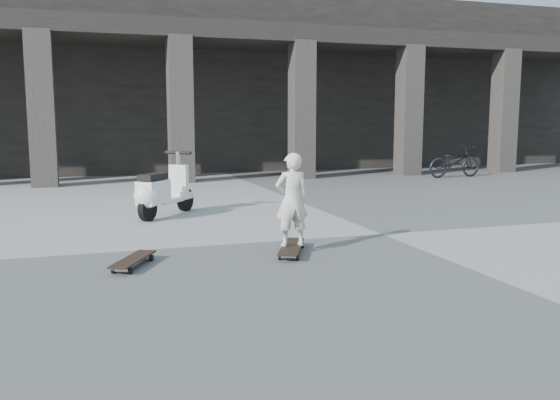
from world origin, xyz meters
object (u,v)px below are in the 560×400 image
object	(u,v)px
skateboard_spare	(133,260)
child	(292,200)
bicycle	(455,162)
longboard	(292,247)
scooter	(158,193)

from	to	relation	value
skateboard_spare	child	distance (m)	2.15
child	bicycle	size ratio (longest dim) A/B	0.68
skateboard_spare	child	xyz separation A→B (m)	(2.05, 0.09, 0.64)
longboard	child	world-z (taller)	child
child	bicycle	xyz separation A→B (m)	(8.03, 8.12, -0.25)
child	scooter	distance (m)	3.64
scooter	skateboard_spare	bearing A→B (deg)	-150.77
skateboard_spare	bicycle	bearing A→B (deg)	-23.53
longboard	bicycle	world-z (taller)	bicycle
bicycle	longboard	bearing A→B (deg)	131.99
skateboard_spare	child	bearing A→B (deg)	-60.25
skateboard_spare	child	world-z (taller)	child
scooter	longboard	bearing A→B (deg)	-117.51
scooter	child	bearing A→B (deg)	-117.51
longboard	scooter	world-z (taller)	scooter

